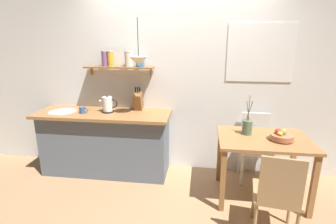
# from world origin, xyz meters

# --- Properties ---
(ground_plane) EXTENTS (14.00, 14.00, 0.00)m
(ground_plane) POSITION_xyz_m (0.00, 0.00, 0.00)
(ground_plane) COLOR #A87F56
(back_wall) EXTENTS (6.80, 0.11, 2.70)m
(back_wall) POSITION_xyz_m (0.21, 0.65, 1.35)
(back_wall) COLOR white
(back_wall) RESTS_ON ground_plane
(kitchen_counter) EXTENTS (1.83, 0.63, 0.90)m
(kitchen_counter) POSITION_xyz_m (-1.00, 0.32, 0.45)
(kitchen_counter) COLOR slate
(kitchen_counter) RESTS_ON ground_plane
(wall_shelf) EXTENTS (0.96, 0.20, 0.34)m
(wall_shelf) POSITION_xyz_m (-0.76, 0.49, 1.56)
(wall_shelf) COLOR brown
(dining_table) EXTENTS (1.03, 0.76, 0.77)m
(dining_table) POSITION_xyz_m (1.05, -0.04, 0.65)
(dining_table) COLOR #9E6B3D
(dining_table) RESTS_ON ground_plane
(dining_chair_near) EXTENTS (0.47, 0.50, 0.91)m
(dining_chair_near) POSITION_xyz_m (1.05, -0.74, 0.50)
(dining_chair_near) COLOR tan
(dining_chair_near) RESTS_ON ground_plane
(dining_chair_far) EXTENTS (0.42, 0.41, 0.90)m
(dining_chair_far) POSITION_xyz_m (1.06, 0.42, 0.51)
(dining_chair_far) COLOR white
(dining_chair_far) RESTS_ON ground_plane
(fruit_bowl) EXTENTS (0.25, 0.25, 0.13)m
(fruit_bowl) POSITION_xyz_m (1.22, -0.09, 0.82)
(fruit_bowl) COLOR #BC704C
(fruit_bowl) RESTS_ON dining_table
(twig_vase) EXTENTS (0.12, 0.12, 0.47)m
(twig_vase) POSITION_xyz_m (0.87, 0.06, 0.86)
(twig_vase) COLOR #567056
(twig_vase) RESTS_ON dining_table
(electric_kettle) EXTENTS (0.25, 0.16, 0.23)m
(electric_kettle) POSITION_xyz_m (-0.93, 0.33, 1.00)
(electric_kettle) COLOR black
(electric_kettle) RESTS_ON kitchen_counter
(knife_block) EXTENTS (0.11, 0.21, 0.34)m
(knife_block) POSITION_xyz_m (-0.55, 0.48, 1.03)
(knife_block) COLOR brown
(knife_block) RESTS_ON kitchen_counter
(coffee_mug_by_sink) EXTENTS (0.12, 0.08, 0.09)m
(coffee_mug_by_sink) POSITION_xyz_m (-1.25, 0.23, 0.94)
(coffee_mug_by_sink) COLOR #3D5B89
(coffee_mug_by_sink) RESTS_ON kitchen_counter
(pendant_lamp) EXTENTS (0.23, 0.23, 0.55)m
(pendant_lamp) POSITION_xyz_m (-0.45, 0.16, 1.60)
(pendant_lamp) COLOR black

